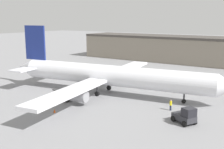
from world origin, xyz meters
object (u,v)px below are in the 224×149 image
object	(u,v)px
airplane	(107,75)
belt_loader_truck	(63,95)
baggage_tug	(186,116)
safety_cone_near	(54,111)
ground_crew_worker	(171,105)

from	to	relation	value
airplane	belt_loader_truck	xyz separation A→B (m)	(-3.48, -8.11, -2.50)
airplane	belt_loader_truck	bearing A→B (deg)	-120.99
baggage_tug	safety_cone_near	xyz separation A→B (m)	(-17.93, -6.42, -0.82)
ground_crew_worker	safety_cone_near	distance (m)	17.71
airplane	belt_loader_truck	distance (m)	9.17
safety_cone_near	baggage_tug	bearing A→B (deg)	19.70
belt_loader_truck	baggage_tug	bearing A→B (deg)	-21.98
ground_crew_worker	belt_loader_truck	size ratio (longest dim) A/B	0.49
airplane	ground_crew_worker	xyz separation A→B (m)	(13.76, -2.74, -2.63)
baggage_tug	safety_cone_near	world-z (taller)	baggage_tug
baggage_tug	safety_cone_near	bearing A→B (deg)	-131.87
airplane	ground_crew_worker	distance (m)	14.27
ground_crew_worker	airplane	bearing A→B (deg)	29.10
ground_crew_worker	safety_cone_near	bearing A→B (deg)	77.20
airplane	safety_cone_near	bearing A→B (deg)	-99.51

